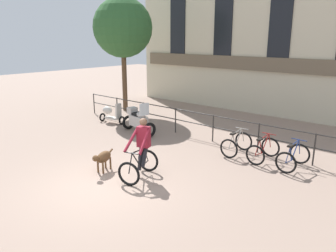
# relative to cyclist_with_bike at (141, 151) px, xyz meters

# --- Properties ---
(ground_plane) EXTENTS (60.00, 60.00, 0.00)m
(ground_plane) POSITION_rel_cyclist_with_bike_xyz_m (-0.29, -1.07, -0.76)
(ground_plane) COLOR gray
(canal_railing) EXTENTS (15.05, 0.05, 1.05)m
(canal_railing) POSITION_rel_cyclist_with_bike_xyz_m (-0.29, 4.13, -0.05)
(canal_railing) COLOR #2D2B28
(canal_railing) RESTS_ON ground_plane
(building_facade) EXTENTS (18.00, 0.72, 8.80)m
(building_facade) POSITION_rel_cyclist_with_bike_xyz_m (-0.29, 9.92, 3.62)
(building_facade) COLOR beige
(building_facade) RESTS_ON ground_plane
(cyclist_with_bike) EXTENTS (0.98, 1.31, 1.70)m
(cyclist_with_bike) POSITION_rel_cyclist_with_bike_xyz_m (0.00, 0.00, 0.00)
(cyclist_with_bike) COLOR black
(cyclist_with_bike) RESTS_ON ground_plane
(dog) EXTENTS (0.44, 0.99, 0.63)m
(dog) POSITION_rel_cyclist_with_bike_xyz_m (-1.12, -0.50, -0.33)
(dog) COLOR brown
(dog) RESTS_ON ground_plane
(parked_motorcycle) EXTENTS (1.81, 0.94, 1.35)m
(parked_motorcycle) POSITION_rel_cyclist_with_bike_xyz_m (-3.28, 3.04, -0.20)
(parked_motorcycle) COLOR black
(parked_motorcycle) RESTS_ON ground_plane
(parked_bicycle_near_lamp) EXTENTS (0.69, 1.13, 0.86)m
(parked_bicycle_near_lamp) POSITION_rel_cyclist_with_bike_xyz_m (1.11, 3.47, -0.41)
(parked_bicycle_near_lamp) COLOR black
(parked_bicycle_near_lamp) RESTS_ON ground_plane
(parked_bicycle_mid_left) EXTENTS (0.69, 1.13, 0.86)m
(parked_bicycle_mid_left) POSITION_rel_cyclist_with_bike_xyz_m (2.09, 3.47, -0.41)
(parked_bicycle_mid_left) COLOR black
(parked_bicycle_mid_left) RESTS_ON ground_plane
(parked_bicycle_mid_right) EXTENTS (0.69, 1.13, 0.86)m
(parked_bicycle_mid_right) POSITION_rel_cyclist_with_bike_xyz_m (3.06, 3.47, -0.41)
(parked_bicycle_mid_right) COLOR black
(parked_bicycle_mid_right) RESTS_ON ground_plane
(parked_scooter) EXTENTS (1.33, 0.60, 0.96)m
(parked_scooter) POSITION_rel_cyclist_with_bike_xyz_m (-5.50, 3.40, -0.30)
(parked_scooter) COLOR black
(parked_scooter) RESTS_ON ground_plane
(tree_canalside_left) EXTENTS (3.10, 3.10, 5.94)m
(tree_canalside_left) POSITION_rel_cyclist_with_bike_xyz_m (-7.10, 5.72, 3.61)
(tree_canalside_left) COLOR brown
(tree_canalside_left) RESTS_ON ground_plane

